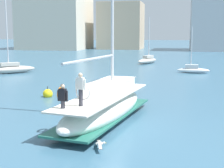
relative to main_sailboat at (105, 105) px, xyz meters
The scene contains 8 objects.
ground_plane 1.82m from the main_sailboat, 86.53° to the right, with size 400.00×400.00×0.00m, color #38607A.
main_sailboat is the anchor object (origin of this frame).
moored_sloop_far 24.27m from the main_sailboat, 77.07° to the left, with size 3.88×0.92×5.57m.
moored_catamaran 24.78m from the main_sailboat, 130.25° to the left, with size 4.95×4.78×8.83m.
moored_cutter_left 35.00m from the main_sailboat, 92.09° to the left, with size 3.28×5.36×7.34m.
seagull 4.55m from the main_sailboat, 79.55° to the right, with size 0.53×1.16×0.17m.
mooring_buoy 8.38m from the main_sailboat, 134.94° to the left, with size 0.75×0.75×0.98m.
waterfront_buildings 78.51m from the main_sailboat, 93.21° to the left, with size 83.82×20.73×19.07m.
Camera 1 is at (4.01, -15.87, 4.90)m, focal length 53.04 mm.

